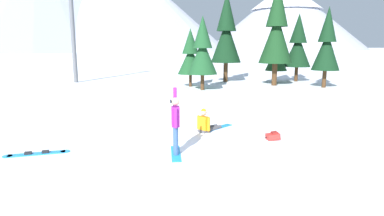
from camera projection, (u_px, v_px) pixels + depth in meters
name	position (u px, v px, depth m)	size (l,w,h in m)	color
ground_plane	(192.00, 152.00, 10.29)	(800.00, 800.00, 0.00)	white
snowboarder_foreground	(176.00, 124.00, 9.95)	(0.45, 1.53, 2.02)	#1E8CD8
snowboarder_midground	(207.00, 123.00, 12.73)	(1.46, 1.55, 0.92)	#4C4C51
loose_snowboard_near_left	(37.00, 153.00, 10.10)	(1.91, 0.87, 0.09)	#1E8CD8
backpack_red	(273.00, 136.00, 11.62)	(0.55, 0.40, 0.30)	red
pine_tree_tall	(226.00, 33.00, 29.33)	(2.70, 2.70, 7.94)	#472D19
pine_tree_broad	(277.00, 54.00, 29.33)	(1.94, 1.94, 4.68)	#472D19
pine_tree_young	(190.00, 55.00, 26.12)	(2.03, 2.03, 4.59)	#472D19
pine_tree_short	(298.00, 45.00, 29.78)	(2.39, 2.39, 6.11)	#472D19
pine_tree_slender	(277.00, 29.00, 26.48)	(2.69, 2.69, 8.34)	#472D19
pine_tree_leaning	(327.00, 44.00, 25.33)	(2.10, 2.10, 6.19)	#472D19
pine_tree_twin	(203.00, 50.00, 23.98)	(2.18, 2.18, 5.39)	#472D19
ski_lift_tower	(72.00, 13.00, 28.46)	(3.25, 0.36, 10.67)	#595B60
peak_east_ridge	(127.00, 4.00, 188.34)	(116.81, 116.81, 50.50)	#B2B7C6
peak_central_summit	(286.00, 15.00, 250.66)	(118.71, 118.71, 48.83)	#9EA3B2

